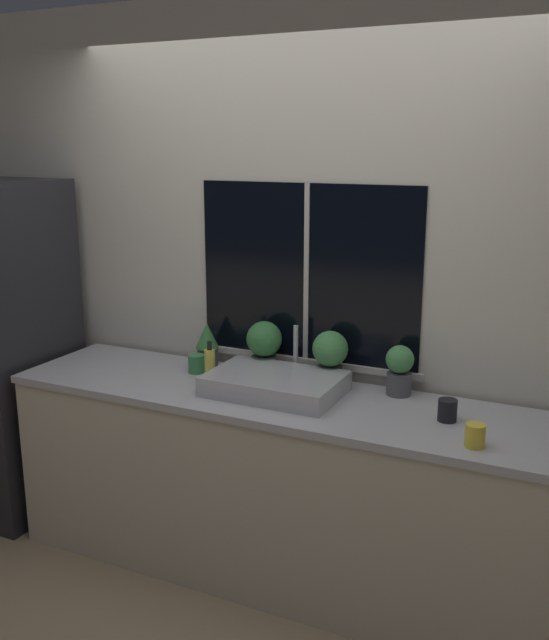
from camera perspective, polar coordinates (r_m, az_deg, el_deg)
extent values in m
plane|color=#937F60|center=(3.44, -2.34, -21.89)|extent=(14.00, 14.00, 0.00)
cube|color=beige|center=(3.48, 2.84, 2.97)|extent=(8.00, 0.06, 2.70)
cube|color=black|center=(3.44, 2.61, 3.79)|extent=(1.13, 0.01, 0.85)
cube|color=#BCB7AD|center=(3.43, 2.57, 3.77)|extent=(0.02, 0.01, 0.85)
cube|color=#BCB7AD|center=(3.54, 2.50, -3.28)|extent=(1.19, 0.04, 0.03)
cube|color=beige|center=(5.37, -16.49, 6.33)|extent=(0.06, 7.00, 2.70)
cube|color=beige|center=(3.45, 0.10, -13.30)|extent=(2.56, 0.63, 0.86)
cube|color=#ADADB2|center=(3.27, 0.10, -6.27)|extent=(2.58, 0.65, 0.03)
cube|color=#232328|center=(4.19, -21.09, -2.20)|extent=(0.64, 0.65, 1.83)
cube|color=#ADADB2|center=(3.27, 0.04, -5.11)|extent=(0.60, 0.40, 0.09)
cylinder|color=#B7B7BC|center=(3.48, 1.69, -4.45)|extent=(0.04, 0.04, 0.03)
cylinder|color=#B7B7BC|center=(3.44, 1.71, -2.35)|extent=(0.02, 0.02, 0.24)
cylinder|color=#4C4C51|center=(3.68, -5.38, -2.92)|extent=(0.11, 0.11, 0.10)
cone|color=#387A3D|center=(3.65, -5.42, -1.22)|extent=(0.12, 0.12, 0.13)
cylinder|color=#4C4C51|center=(3.53, -0.83, -3.62)|extent=(0.13, 0.13, 0.09)
sphere|color=#387A3D|center=(3.49, -0.83, -1.53)|extent=(0.18, 0.18, 0.18)
cylinder|color=#4C4C51|center=(3.40, 4.44, -4.40)|extent=(0.12, 0.12, 0.09)
sphere|color=#478E4C|center=(3.36, 4.48, -2.31)|extent=(0.17, 0.17, 0.17)
cylinder|color=#4C4C51|center=(3.30, 9.92, -5.04)|extent=(0.11, 0.11, 0.10)
sphere|color=#478E4C|center=(3.26, 10.00, -3.12)|extent=(0.13, 0.13, 0.13)
cylinder|color=#DBD14C|center=(3.45, -5.20, -3.60)|extent=(0.05, 0.05, 0.15)
cylinder|color=black|center=(3.42, -5.23, -2.05)|extent=(0.02, 0.02, 0.04)
cylinder|color=gold|center=(2.82, 15.75, -8.88)|extent=(0.08, 0.08, 0.09)
cylinder|color=black|center=(3.04, 13.67, -7.02)|extent=(0.08, 0.08, 0.09)
cylinder|color=#38844C|center=(3.57, -6.27, -3.50)|extent=(0.08, 0.08, 0.09)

